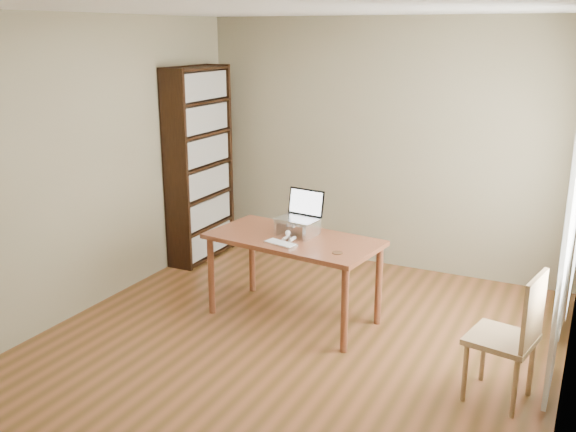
{
  "coord_description": "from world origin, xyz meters",
  "views": [
    {
      "loc": [
        2.05,
        -4.14,
        2.45
      ],
      "look_at": [
        -0.26,
        0.54,
        0.94
      ],
      "focal_mm": 40.0,
      "sensor_mm": 36.0,
      "label": 1
    }
  ],
  "objects_px": {
    "bookshelf": "(200,165)",
    "cat": "(300,227)",
    "laptop": "(301,212)",
    "keyboard": "(281,244)",
    "desk": "(293,248)",
    "chair": "(514,333)"
  },
  "relations": [
    {
      "from": "chair",
      "to": "bookshelf",
      "type": "bearing_deg",
      "value": 167.27
    },
    {
      "from": "desk",
      "to": "chair",
      "type": "distance_m",
      "value": 1.98
    },
    {
      "from": "bookshelf",
      "to": "keyboard",
      "type": "bearing_deg",
      "value": -37.16
    },
    {
      "from": "laptop",
      "to": "keyboard",
      "type": "relative_size",
      "value": 1.24
    },
    {
      "from": "cat",
      "to": "chair",
      "type": "relative_size",
      "value": 0.51
    },
    {
      "from": "desk",
      "to": "laptop",
      "type": "relative_size",
      "value": 4.12
    },
    {
      "from": "bookshelf",
      "to": "cat",
      "type": "height_order",
      "value": "bookshelf"
    },
    {
      "from": "cat",
      "to": "chair",
      "type": "distance_m",
      "value": 2.02
    },
    {
      "from": "bookshelf",
      "to": "cat",
      "type": "bearing_deg",
      "value": -28.57
    },
    {
      "from": "bookshelf",
      "to": "laptop",
      "type": "height_order",
      "value": "bookshelf"
    },
    {
      "from": "laptop",
      "to": "cat",
      "type": "bearing_deg",
      "value": -64.67
    },
    {
      "from": "desk",
      "to": "keyboard",
      "type": "distance_m",
      "value": 0.24
    },
    {
      "from": "laptop",
      "to": "keyboard",
      "type": "distance_m",
      "value": 0.41
    },
    {
      "from": "desk",
      "to": "chair",
      "type": "height_order",
      "value": "chair"
    },
    {
      "from": "cat",
      "to": "chair",
      "type": "bearing_deg",
      "value": -16.9
    },
    {
      "from": "cat",
      "to": "desk",
      "type": "bearing_deg",
      "value": -93.23
    },
    {
      "from": "laptop",
      "to": "desk",
      "type": "bearing_deg",
      "value": -83.11
    },
    {
      "from": "keyboard",
      "to": "laptop",
      "type": "bearing_deg",
      "value": 102.0
    },
    {
      "from": "laptop",
      "to": "cat",
      "type": "relative_size",
      "value": 0.77
    },
    {
      "from": "laptop",
      "to": "bookshelf",
      "type": "bearing_deg",
      "value": 159.02
    },
    {
      "from": "cat",
      "to": "chair",
      "type": "xyz_separation_m",
      "value": [
        1.89,
        -0.65,
        -0.31
      ]
    },
    {
      "from": "bookshelf",
      "to": "desk",
      "type": "bearing_deg",
      "value": -31.66
    }
  ]
}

